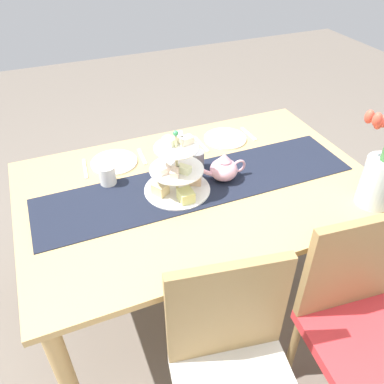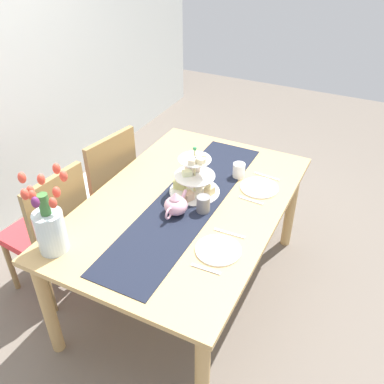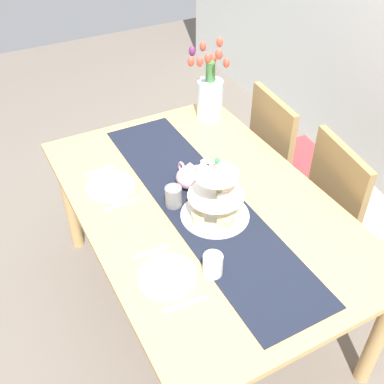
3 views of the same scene
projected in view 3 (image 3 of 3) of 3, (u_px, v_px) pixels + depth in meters
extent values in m
plane|color=#6B6056|center=(201.00, 301.00, 2.55)|extent=(8.00, 8.00, 0.00)
cube|color=tan|center=(203.00, 204.00, 2.11)|extent=(1.63, 1.06, 0.03)
cylinder|color=tan|center=(70.00, 202.00, 2.67)|extent=(0.07, 0.07, 0.69)
cylinder|color=tan|center=(208.00, 158.00, 3.01)|extent=(0.07, 0.07, 0.69)
cylinder|color=tan|center=(379.00, 335.00, 1.99)|extent=(0.07, 0.07, 0.69)
cylinder|color=olive|center=(329.00, 202.00, 2.89)|extent=(0.04, 0.04, 0.41)
cylinder|color=olive|center=(298.00, 170.00, 3.14)|extent=(0.04, 0.04, 0.41)
cylinder|color=olive|center=(279.00, 217.00, 2.78)|extent=(0.04, 0.04, 0.41)
cylinder|color=olive|center=(251.00, 183.00, 3.04)|extent=(0.04, 0.04, 0.41)
cube|color=red|center=(294.00, 163.00, 2.82)|extent=(0.46, 0.46, 0.05)
cube|color=olive|center=(271.00, 134.00, 2.60)|extent=(0.42, 0.08, 0.45)
cylinder|color=olive|center=(358.00, 219.00, 2.76)|extent=(0.04, 0.04, 0.41)
cylinder|color=olive|center=(339.00, 279.00, 2.41)|extent=(0.04, 0.04, 0.41)
cylinder|color=olive|center=(305.00, 233.00, 2.68)|extent=(0.04, 0.04, 0.41)
cube|color=silver|center=(359.00, 217.00, 2.44)|extent=(0.48, 0.48, 0.05)
cube|color=olive|center=(336.00, 187.00, 2.24)|extent=(0.42, 0.11, 0.45)
cube|color=black|center=(201.00, 202.00, 2.09)|extent=(1.50, 0.35, 0.00)
cylinder|color=beige|center=(216.00, 190.00, 1.93)|extent=(0.01, 0.01, 0.28)
cylinder|color=white|center=(215.00, 215.00, 2.02)|extent=(0.30, 0.30, 0.01)
cylinder|color=white|center=(216.00, 195.00, 1.95)|extent=(0.24, 0.24, 0.01)
cylinder|color=white|center=(217.00, 175.00, 1.88)|extent=(0.19, 0.19, 0.01)
cube|color=beige|center=(226.00, 221.00, 1.95)|extent=(0.08, 0.08, 0.05)
cube|color=#D1D37F|center=(233.00, 203.00, 2.04)|extent=(0.06, 0.07, 0.05)
cube|color=beige|center=(203.00, 199.00, 2.06)|extent=(0.07, 0.07, 0.05)
cube|color=beige|center=(198.00, 219.00, 1.96)|extent=(0.06, 0.06, 0.05)
cube|color=#F2DCCB|center=(225.00, 200.00, 1.90)|extent=(0.06, 0.05, 0.03)
cube|color=beige|center=(229.00, 192.00, 1.93)|extent=(0.06, 0.07, 0.03)
cube|color=beige|center=(221.00, 186.00, 1.96)|extent=(0.06, 0.07, 0.03)
cube|color=beige|center=(208.00, 165.00, 1.90)|extent=(0.06, 0.05, 0.03)
cube|color=beige|center=(203.00, 170.00, 1.87)|extent=(0.05, 0.06, 0.03)
cube|color=beige|center=(212.00, 175.00, 1.84)|extent=(0.06, 0.07, 0.03)
sphere|color=#389356|center=(217.00, 161.00, 1.83)|extent=(0.02, 0.02, 0.02)
ellipsoid|color=#E5A8BC|center=(190.00, 177.00, 2.15)|extent=(0.13, 0.13, 0.10)
cone|color=#E5A8BC|center=(190.00, 166.00, 2.10)|extent=(0.06, 0.06, 0.04)
cylinder|color=#E5A8BC|center=(199.00, 186.00, 2.08)|extent=(0.07, 0.02, 0.06)
torus|color=#E5A8BC|center=(182.00, 168.00, 2.20)|extent=(0.07, 0.01, 0.07)
cylinder|color=silver|center=(210.00, 99.00, 2.62)|extent=(0.14, 0.14, 0.22)
cylinder|color=#3D7538|center=(210.00, 72.00, 2.51)|extent=(0.05, 0.05, 0.12)
ellipsoid|color=#EF4C38|center=(219.00, 54.00, 2.34)|extent=(0.04, 0.04, 0.06)
ellipsoid|color=#EF4C38|center=(219.00, 54.00, 2.43)|extent=(0.04, 0.04, 0.06)
ellipsoid|color=#EF4C38|center=(226.00, 63.00, 2.51)|extent=(0.04, 0.04, 0.06)
ellipsoid|color=#EF4C38|center=(220.00, 42.00, 2.46)|extent=(0.04, 0.04, 0.06)
ellipsoid|color=#EF4C38|center=(213.00, 59.00, 2.50)|extent=(0.04, 0.04, 0.06)
ellipsoid|color=#EF4C38|center=(203.00, 46.00, 2.50)|extent=(0.04, 0.04, 0.06)
ellipsoid|color=#6B2860|center=(192.00, 51.00, 2.49)|extent=(0.04, 0.04, 0.06)
ellipsoid|color=#EF4C38|center=(191.00, 61.00, 2.46)|extent=(0.04, 0.04, 0.06)
ellipsoid|color=#EF4C38|center=(200.00, 62.00, 2.42)|extent=(0.04, 0.04, 0.06)
ellipsoid|color=#EF4C38|center=(208.00, 58.00, 2.35)|extent=(0.04, 0.04, 0.06)
cylinder|color=white|center=(110.00, 186.00, 2.18)|extent=(0.23, 0.23, 0.01)
cube|color=silver|center=(100.00, 170.00, 2.28)|extent=(0.02, 0.15, 0.01)
cube|color=silver|center=(122.00, 204.00, 2.08)|extent=(0.02, 0.17, 0.01)
cylinder|color=white|center=(167.00, 276.00, 1.75)|extent=(0.23, 0.23, 0.01)
cube|color=silver|center=(152.00, 252.00, 1.85)|extent=(0.02, 0.15, 0.01)
cube|color=silver|center=(185.00, 304.00, 1.66)|extent=(0.03, 0.17, 0.01)
cylinder|color=slate|center=(174.00, 196.00, 2.04)|extent=(0.08, 0.08, 0.09)
cylinder|color=white|center=(213.00, 265.00, 1.74)|extent=(0.08, 0.08, 0.09)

